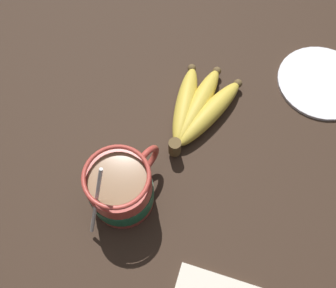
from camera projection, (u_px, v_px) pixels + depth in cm
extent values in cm
cube|color=#332319|center=(151.00, 151.00, 62.37)|extent=(122.74, 122.74, 2.79)
cylinder|color=#B23D33|center=(121.00, 190.00, 53.43)|extent=(9.15, 9.15, 8.37)
cylinder|color=#195638|center=(122.00, 192.00, 54.16)|extent=(9.35, 9.35, 3.38)
torus|color=#B23D33|center=(146.00, 161.00, 54.76)|extent=(5.53, 0.90, 5.53)
cylinder|color=#846042|center=(117.00, 179.00, 49.59)|extent=(7.95, 7.95, 0.40)
torus|color=#B23D33|center=(116.00, 176.00, 48.54)|extent=(9.15, 9.15, 0.60)
cylinder|color=silver|center=(96.00, 203.00, 48.36)|extent=(5.52, 0.50, 13.70)
ellipsoid|color=silver|center=(116.00, 204.00, 55.28)|extent=(3.00, 2.00, 0.80)
cylinder|color=brown|center=(175.00, 147.00, 58.29)|extent=(2.00, 2.00, 3.00)
ellipsoid|color=gold|center=(210.00, 113.00, 62.08)|extent=(15.96, 3.84, 3.33)
sphere|color=brown|center=(238.00, 83.00, 64.74)|extent=(1.50, 1.50, 1.50)
ellipsoid|color=gold|center=(198.00, 106.00, 62.73)|extent=(16.51, 6.88, 3.30)
sphere|color=brown|center=(217.00, 71.00, 65.96)|extent=(1.49, 1.49, 1.49)
ellipsoid|color=gold|center=(184.00, 104.00, 62.89)|extent=(15.07, 10.09, 3.27)
sphere|color=brown|center=(192.00, 68.00, 66.23)|extent=(1.47, 1.47, 1.47)
cylinder|color=white|center=(322.00, 82.00, 66.53)|extent=(15.74, 15.74, 0.60)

